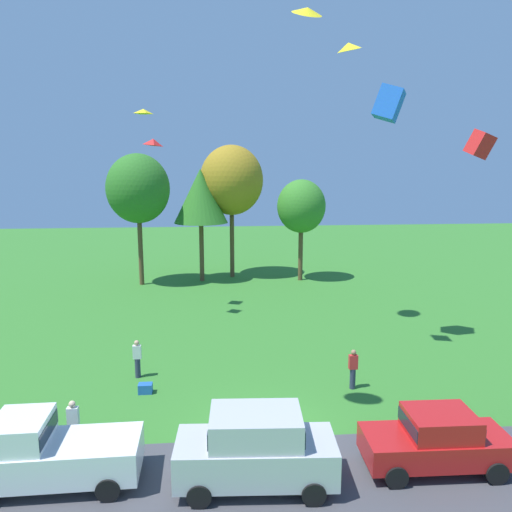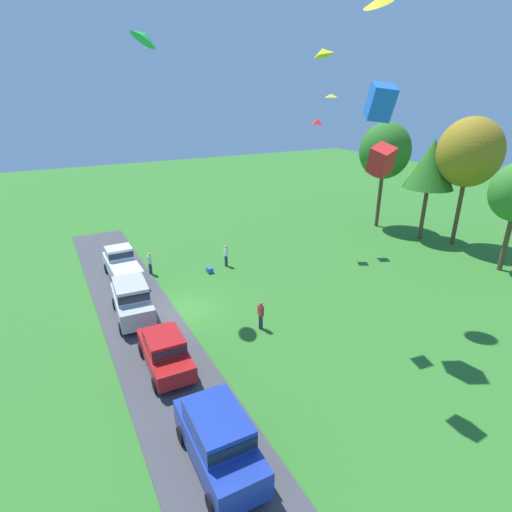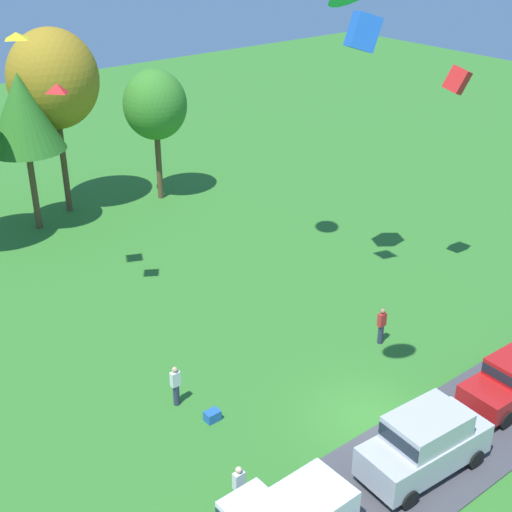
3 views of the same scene
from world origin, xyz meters
name	(u,v)px [view 3 (image 3 of 3)]	position (x,y,z in m)	size (l,w,h in m)	color
ground_plane	(367,418)	(0.00, 0.00, 0.00)	(120.00, 120.00, 0.00)	#337528
pavement_strip	(425,458)	(0.00, -2.73, 0.03)	(36.00, 4.40, 0.06)	#424247
car_suv_mid_row	(425,441)	(-0.55, -3.02, 1.30)	(4.71, 2.28, 2.28)	#B7B7BC
person_beside_suv	(381,326)	(4.08, 3.11, 0.88)	(0.36, 0.24, 1.71)	#2D334C
person_on_lawn	(176,385)	(-5.06, 5.07, 0.88)	(0.36, 0.24, 1.71)	#2D334C
person_watching_sky	(239,488)	(-6.33, -0.51, 0.88)	(0.36, 0.24, 1.71)	#2D334C
tree_left_of_center	(22,112)	(-2.52, 23.69, 6.82)	(4.26, 4.26, 8.99)	brown
tree_lone_near	(53,79)	(-0.01, 24.96, 8.02)	(5.15, 5.15, 10.88)	brown
tree_right_of_center	(155,105)	(5.47, 23.22, 6.00)	(3.86, 3.86, 8.15)	brown
cooler_box	(212,416)	(-4.54, 3.47, 0.20)	(0.56, 0.40, 0.40)	blue
kite_diamond_high_right	(16,36)	(-5.58, 14.70, 12.36)	(0.85, 0.87, 0.27)	yellow
kite_box_topmost	(457,80)	(9.94, 5.07, 10.14)	(0.74, 0.74, 1.03)	red
kite_diamond_over_trees	(57,88)	(-4.88, 13.00, 10.52)	(0.75, 0.83, 0.37)	red
kite_box_low_drifter	(363,32)	(6.77, 7.81, 12.13)	(1.05, 1.05, 1.47)	blue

